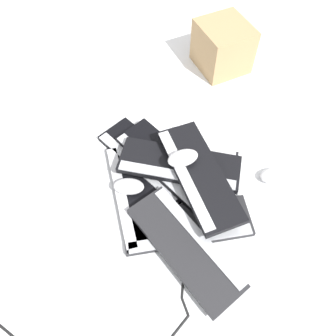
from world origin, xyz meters
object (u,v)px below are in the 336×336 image
at_px(keyboard_6, 185,246).
at_px(mouse_2, 274,176).
at_px(keyboard_7, 198,174).
at_px(mouse_0, 183,158).
at_px(keyboard_3, 180,160).
at_px(keyboard_4, 167,163).
at_px(mouse_1, 129,186).
at_px(keyboard_5, 179,165).
at_px(keyboard_0, 147,160).
at_px(keyboard_2, 188,225).
at_px(keyboard_1, 136,193).
at_px(cardboard_box, 223,47).
at_px(mouse_3, 175,155).

bearing_deg(keyboard_6, mouse_2, -82.42).
height_order(keyboard_7, mouse_0, mouse_0).
height_order(keyboard_3, keyboard_7, keyboard_7).
bearing_deg(keyboard_4, mouse_1, 96.18).
bearing_deg(keyboard_5, mouse_0, -177.51).
bearing_deg(keyboard_4, keyboard_0, 33.26).
bearing_deg(mouse_0, keyboard_0, 127.98).
xyz_separation_m(keyboard_2, keyboard_5, (0.19, -0.09, 0.06)).
distance_m(keyboard_1, cardboard_box, 0.81).
bearing_deg(keyboard_0, keyboard_2, 176.38).
height_order(keyboard_6, keyboard_7, keyboard_7).
bearing_deg(mouse_0, keyboard_1, -178.94).
bearing_deg(cardboard_box, keyboard_4, 124.98).
relative_size(keyboard_6, cardboard_box, 1.98).
xyz_separation_m(mouse_1, cardboard_box, (0.40, -0.71, 0.06)).
distance_m(keyboard_2, keyboard_5, 0.22).
distance_m(keyboard_6, mouse_3, 0.36).
relative_size(keyboard_0, mouse_2, 4.20).
distance_m(keyboard_5, keyboard_7, 0.09).
bearing_deg(keyboard_0, keyboard_1, 133.57).
height_order(mouse_2, mouse_3, mouse_3).
distance_m(keyboard_4, keyboard_7, 0.15).
bearing_deg(cardboard_box, keyboard_7, 136.14).
bearing_deg(mouse_1, keyboard_0, 71.30).
relative_size(keyboard_0, keyboard_5, 1.10).
xyz_separation_m(keyboard_1, keyboard_5, (-0.01, -0.18, 0.06)).
bearing_deg(keyboard_6, mouse_3, -27.57).
distance_m(mouse_2, cardboard_box, 0.67).
relative_size(keyboard_3, keyboard_4, 0.92).
bearing_deg(keyboard_0, keyboard_4, -146.74).
bearing_deg(mouse_3, keyboard_3, 165.90).
xyz_separation_m(mouse_2, cardboard_box, (0.63, -0.22, 0.09)).
height_order(keyboard_6, cardboard_box, cardboard_box).
distance_m(mouse_0, mouse_3, 0.12).
distance_m(keyboard_3, mouse_1, 0.24).
height_order(keyboard_4, keyboard_5, keyboard_5).
distance_m(keyboard_0, keyboard_1, 0.15).
bearing_deg(keyboard_2, keyboard_3, -27.98).
distance_m(keyboard_3, keyboard_5, 0.09).
bearing_deg(keyboard_5, mouse_1, 80.85).
bearing_deg(keyboard_0, keyboard_3, -121.76).
height_order(keyboard_0, keyboard_7, keyboard_7).
relative_size(mouse_1, cardboard_box, 0.48).
bearing_deg(keyboard_5, keyboard_6, 150.89).
height_order(keyboard_5, keyboard_6, keyboard_5).
height_order(keyboard_6, mouse_1, mouse_1).
distance_m(keyboard_2, keyboard_6, 0.09).
relative_size(keyboard_3, mouse_3, 3.86).
relative_size(keyboard_4, mouse_2, 4.19).
xyz_separation_m(keyboard_6, keyboard_7, (0.17, -0.17, 0.06)).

